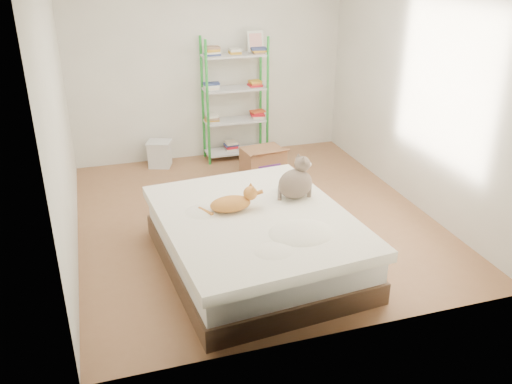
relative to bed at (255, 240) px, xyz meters
name	(u,v)px	position (x,y,z in m)	size (l,w,h in m)	color
room	(254,104)	(0.28, 0.95, 1.04)	(3.81, 4.21, 2.61)	#946745
bed	(255,240)	(0.00, 0.00, 0.00)	(1.84, 2.21, 0.53)	brown
orange_cat	(230,202)	(-0.19, 0.15, 0.36)	(0.46, 0.25, 0.19)	#CE7644
grey_cat	(296,178)	(0.49, 0.26, 0.48)	(0.31, 0.37, 0.42)	#756454
shelf_unit	(235,96)	(0.59, 2.83, 0.62)	(0.88, 0.36, 1.74)	green
cardboard_box	(263,162)	(0.75, 2.10, -0.08)	(0.56, 0.54, 0.42)	#94644B
white_bin	(160,154)	(-0.51, 2.80, -0.08)	(0.39, 0.36, 0.36)	silver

